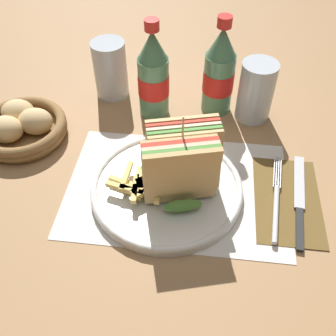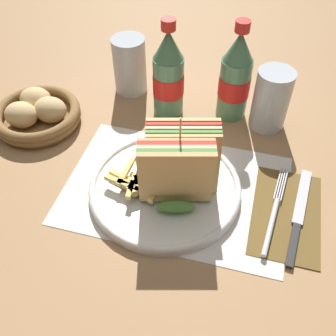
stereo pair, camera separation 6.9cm
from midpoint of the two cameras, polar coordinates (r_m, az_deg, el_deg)
name	(u,v)px [view 2 (the right image)]	position (r m, az deg, el deg)	size (l,w,h in m)	color
ground_plane	(169,196)	(0.69, 2.92, -4.27)	(4.00, 4.00, 0.00)	#9E754C
placemat	(176,189)	(0.71, 3.99, -3.20)	(0.39, 0.27, 0.00)	silver
plate_main	(165,187)	(0.69, 2.40, -3.00)	(0.27, 0.27, 0.02)	white
club_sandwich	(179,165)	(0.64, 4.72, 0.24)	(0.13, 0.13, 0.16)	tan
fries_pile	(142,181)	(0.68, -0.92, -2.02)	(0.11, 0.09, 0.02)	#E5C166
ketchup_blob	(153,167)	(0.71, 0.56, 0.03)	(0.03, 0.03, 0.01)	maroon
napkin	(286,213)	(0.71, 19.48, -6.35)	(0.11, 0.20, 0.00)	brown
fork	(273,217)	(0.69, 17.80, -6.94)	(0.03, 0.20, 0.01)	silver
knife	(299,215)	(0.71, 21.11, -6.59)	(0.04, 0.21, 0.00)	black
coke_bottle_near	(168,76)	(0.81, 2.53, 13.11)	(0.06, 0.06, 0.21)	#4C7F5B
coke_bottle_far	(235,78)	(0.82, 12.14, 12.57)	(0.06, 0.06, 0.21)	#4C7F5B
glass_near	(270,103)	(0.83, 16.96, 8.89)	(0.07, 0.07, 0.13)	silver
glass_far	(130,69)	(0.90, -3.32, 14.08)	(0.07, 0.07, 0.13)	silver
bread_basket	(37,114)	(0.85, -16.30, 7.49)	(0.18, 0.18, 0.06)	olive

